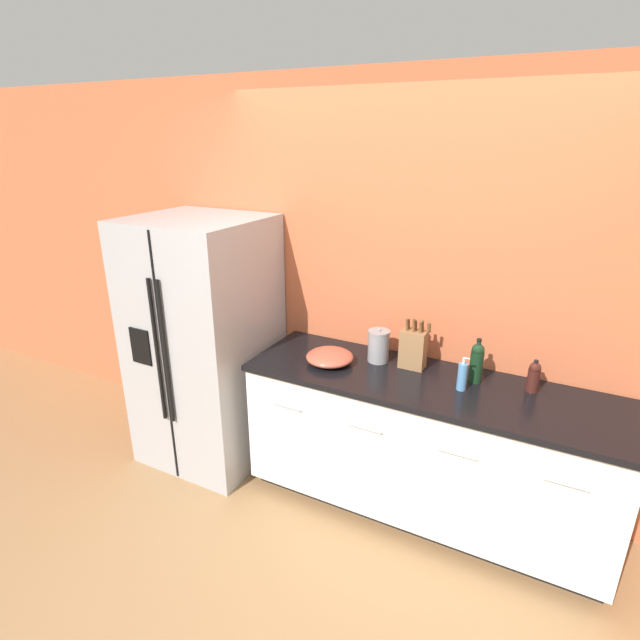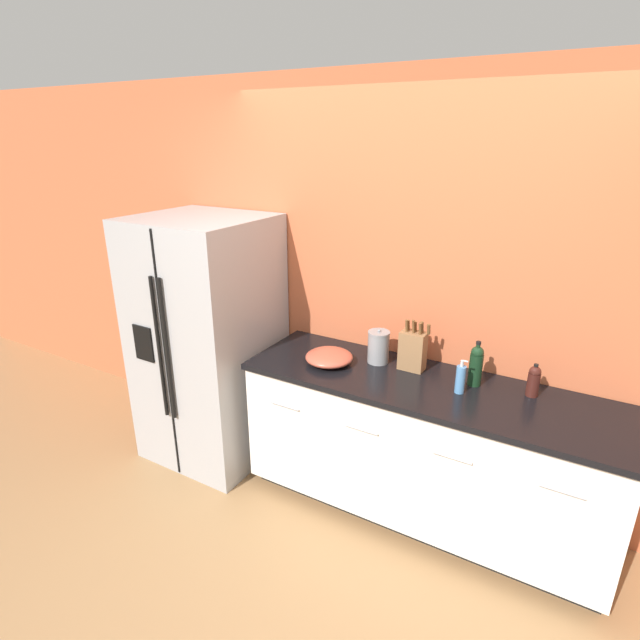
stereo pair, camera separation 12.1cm
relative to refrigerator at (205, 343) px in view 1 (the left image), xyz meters
The scene contains 10 objects.
ground_plane 1.76m from the refrigerator, 29.36° to the right, with size 14.00×14.00×0.00m, color #997047.
wall_back 1.46m from the refrigerator, 17.83° to the left, with size 10.00×0.05×2.60m.
counter_unit 1.62m from the refrigerator, ahead, with size 2.15×0.64×0.91m.
refrigerator is the anchor object (origin of this frame).
knife_block 1.45m from the refrigerator, ahead, with size 0.17×0.10×0.32m.
wine_bottle 1.81m from the refrigerator, ahead, with size 0.07×0.07×0.26m.
soap_dispenser 1.76m from the refrigerator, ahead, with size 0.06×0.05×0.20m.
oil_bottle 2.11m from the refrigerator, ahead, with size 0.07×0.07×0.19m.
steel_canister 1.23m from the refrigerator, ahead, with size 0.13×0.13×0.22m.
mixing_bowl 0.96m from the refrigerator, ahead, with size 0.29×0.29×0.08m.
Camera 1 is at (0.86, -1.71, 2.24)m, focal length 28.00 mm.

